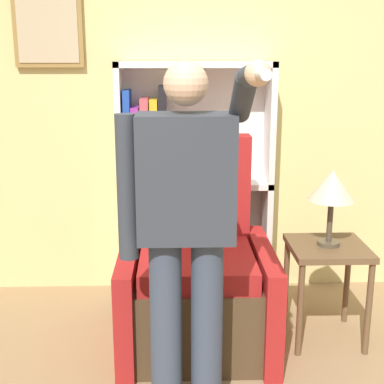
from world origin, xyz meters
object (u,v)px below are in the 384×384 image
table_lamp (332,188)px  bookcase (177,185)px  person_standing (186,224)px  side_table (327,262)px  armchair (196,280)px

table_lamp → bookcase: bearing=143.0°
bookcase → person_standing: size_ratio=0.98×
side_table → table_lamp: 0.45m
side_table → table_lamp: size_ratio=1.33×
armchair → side_table: armchair is taller
table_lamp → person_standing: bearing=-142.0°
bookcase → armchair: 0.79m
person_standing → side_table: person_standing is taller
person_standing → table_lamp: person_standing is taller
person_standing → table_lamp: bearing=38.0°
armchair → table_lamp: bearing=-0.8°
bookcase → person_standing: 1.34m
armchair → table_lamp: 0.96m
side_table → person_standing: bearing=-142.0°
table_lamp → armchair: bearing=179.2°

